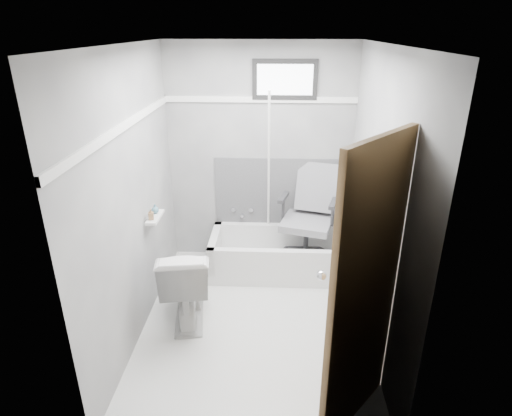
# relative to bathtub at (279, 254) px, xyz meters

# --- Properties ---
(floor) EXTENTS (2.60, 2.60, 0.00)m
(floor) POSITION_rel_bathtub_xyz_m (-0.23, -0.93, -0.21)
(floor) COLOR white
(floor) RESTS_ON ground
(ceiling) EXTENTS (2.60, 2.60, 0.00)m
(ceiling) POSITION_rel_bathtub_xyz_m (-0.23, -0.93, 2.19)
(ceiling) COLOR silver
(ceiling) RESTS_ON floor
(wall_back) EXTENTS (2.00, 0.02, 2.40)m
(wall_back) POSITION_rel_bathtub_xyz_m (-0.23, 0.37, 0.99)
(wall_back) COLOR slate
(wall_back) RESTS_ON floor
(wall_front) EXTENTS (2.00, 0.02, 2.40)m
(wall_front) POSITION_rel_bathtub_xyz_m (-0.23, -2.23, 0.99)
(wall_front) COLOR slate
(wall_front) RESTS_ON floor
(wall_left) EXTENTS (0.02, 2.60, 2.40)m
(wall_left) POSITION_rel_bathtub_xyz_m (-1.23, -0.93, 0.99)
(wall_left) COLOR slate
(wall_left) RESTS_ON floor
(wall_right) EXTENTS (0.02, 2.60, 2.40)m
(wall_right) POSITION_rel_bathtub_xyz_m (0.77, -0.93, 0.99)
(wall_right) COLOR slate
(wall_right) RESTS_ON floor
(bathtub) EXTENTS (1.50, 0.70, 0.42)m
(bathtub) POSITION_rel_bathtub_xyz_m (0.00, 0.00, 0.00)
(bathtub) COLOR silver
(bathtub) RESTS_ON floor
(office_chair) EXTENTS (0.75, 0.75, 1.05)m
(office_chair) POSITION_rel_bathtub_xyz_m (0.29, 0.05, 0.43)
(office_chair) COLOR slate
(office_chair) RESTS_ON bathtub
(toilet) EXTENTS (0.55, 0.84, 0.77)m
(toilet) POSITION_rel_bathtub_xyz_m (-0.85, -0.87, 0.17)
(toilet) COLOR silver
(toilet) RESTS_ON floor
(door) EXTENTS (0.78, 0.78, 2.00)m
(door) POSITION_rel_bathtub_xyz_m (0.75, -2.21, 0.79)
(door) COLOR brown
(door) RESTS_ON floor
(window) EXTENTS (0.66, 0.04, 0.40)m
(window) POSITION_rel_bathtub_xyz_m (0.02, 0.36, 1.81)
(window) COLOR black
(window) RESTS_ON wall_back
(backerboard) EXTENTS (1.50, 0.02, 0.78)m
(backerboard) POSITION_rel_bathtub_xyz_m (0.02, 0.36, 0.59)
(backerboard) COLOR #4C4C4F
(backerboard) RESTS_ON wall_back
(trim_back) EXTENTS (2.00, 0.02, 0.06)m
(trim_back) POSITION_rel_bathtub_xyz_m (-0.23, 0.36, 1.61)
(trim_back) COLOR white
(trim_back) RESTS_ON wall_back
(trim_left) EXTENTS (0.02, 2.60, 0.06)m
(trim_left) POSITION_rel_bathtub_xyz_m (-1.22, -0.93, 1.61)
(trim_left) COLOR white
(trim_left) RESTS_ON wall_left
(pole) EXTENTS (0.02, 0.57, 1.88)m
(pole) POSITION_rel_bathtub_xyz_m (-0.13, 0.13, 0.84)
(pole) COLOR white
(pole) RESTS_ON bathtub
(shelf) EXTENTS (0.10, 0.32, 0.02)m
(shelf) POSITION_rel_bathtub_xyz_m (-1.16, -0.60, 0.69)
(shelf) COLOR silver
(shelf) RESTS_ON wall_left
(soap_bottle_a) EXTENTS (0.05, 0.05, 0.10)m
(soap_bottle_a) POSITION_rel_bathtub_xyz_m (-1.17, -0.68, 0.76)
(soap_bottle_a) COLOR olive
(soap_bottle_a) RESTS_ON shelf
(soap_bottle_b) EXTENTS (0.09, 0.09, 0.09)m
(soap_bottle_b) POSITION_rel_bathtub_xyz_m (-1.17, -0.54, 0.75)
(soap_bottle_b) COLOR slate
(soap_bottle_b) RESTS_ON shelf
(faucet) EXTENTS (0.26, 0.10, 0.16)m
(faucet) POSITION_rel_bathtub_xyz_m (-0.43, 0.34, 0.34)
(faucet) COLOR silver
(faucet) RESTS_ON wall_back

